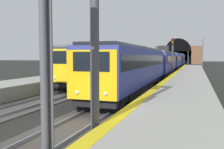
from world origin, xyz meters
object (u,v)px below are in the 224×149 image
(train_adjacent_platform, at_px, (140,60))
(railway_signal_far, at_px, (188,56))
(train_main_approaching, at_px, (169,61))
(railway_signal_mid, at_px, (173,55))
(railway_signal_near, at_px, (43,37))
(catenary_mast_near, at_px, (202,53))

(train_adjacent_platform, distance_m, railway_signal_far, 55.77)
(train_main_approaching, bearing_deg, railway_signal_mid, 6.84)
(train_main_approaching, relative_size, railway_signal_mid, 13.82)
(railway_signal_mid, bearing_deg, railway_signal_far, -180.00)
(railway_signal_near, bearing_deg, railway_signal_far, -180.00)
(catenary_mast_near, bearing_deg, railway_signal_mid, 172.83)
(railway_signal_near, xyz_separation_m, catenary_mast_near, (67.36, -4.58, 0.55))
(railway_signal_near, xyz_separation_m, railway_signal_mid, (30.91, 0.00, -0.28))
(railway_signal_mid, bearing_deg, train_main_approaching, -172.59)
(train_main_approaching, distance_m, train_adjacent_platform, 6.06)
(railway_signal_far, bearing_deg, railway_signal_mid, 0.00)
(train_adjacent_platform, relative_size, catenary_mast_near, 7.24)
(train_main_approaching, height_order, railway_signal_near, railway_signal_near)
(railway_signal_near, distance_m, catenary_mast_near, 67.52)
(railway_signal_near, relative_size, railway_signal_far, 1.12)
(catenary_mast_near, bearing_deg, train_adjacent_platform, 156.33)
(train_main_approaching, height_order, railway_signal_far, railway_signal_far)
(train_main_approaching, distance_m, railway_signal_far, 51.89)
(railway_signal_near, distance_m, railway_signal_far, 96.82)
(train_adjacent_platform, height_order, catenary_mast_near, catenary_mast_near)
(railway_signal_mid, height_order, catenary_mast_near, catenary_mast_near)
(railway_signal_near, bearing_deg, catenary_mast_near, 176.11)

